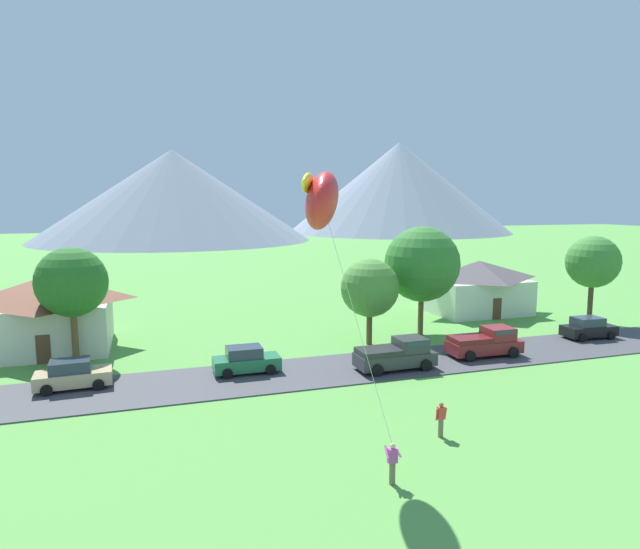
{
  "coord_description": "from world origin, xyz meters",
  "views": [
    {
      "loc": [
        -9.69,
        -6.28,
        10.9
      ],
      "look_at": [
        -1.91,
        17.72,
        7.48
      ],
      "focal_mm": 30.39,
      "sensor_mm": 36.0,
      "label": 1
    }
  ],
  "objects_px": {
    "house_left_center": "(478,286)",
    "pickup_truck_maroon_west_side": "(486,342)",
    "tree_near_left": "(72,282)",
    "watcher_person": "(441,419)",
    "parked_car_black_mid_west": "(588,328)",
    "pickup_truck_charcoal_east_side": "(397,354)",
    "house_leftmost": "(51,311)",
    "tree_center": "(422,264)",
    "tree_left_of_center": "(593,262)",
    "tree_right_of_center": "(370,288)",
    "kite_flyer_with_kite": "(321,201)",
    "parked_car_tan_west_end": "(73,375)",
    "parked_car_green_east_end": "(246,360)"
  },
  "relations": [
    {
      "from": "tree_right_of_center",
      "to": "parked_car_tan_west_end",
      "type": "distance_m",
      "value": 21.08
    },
    {
      "from": "house_leftmost",
      "to": "tree_center",
      "type": "height_order",
      "value": "tree_center"
    },
    {
      "from": "house_leftmost",
      "to": "kite_flyer_with_kite",
      "type": "bearing_deg",
      "value": -56.66
    },
    {
      "from": "house_left_center",
      "to": "parked_car_green_east_end",
      "type": "relative_size",
      "value": 2.28
    },
    {
      "from": "house_leftmost",
      "to": "tree_left_of_center",
      "type": "distance_m",
      "value": 44.83
    },
    {
      "from": "tree_near_left",
      "to": "parked_car_green_east_end",
      "type": "bearing_deg",
      "value": -28.58
    },
    {
      "from": "parked_car_green_east_end",
      "to": "pickup_truck_charcoal_east_side",
      "type": "bearing_deg",
      "value": -13.5
    },
    {
      "from": "house_leftmost",
      "to": "tree_center",
      "type": "relative_size",
      "value": 0.98
    },
    {
      "from": "parked_car_black_mid_west",
      "to": "pickup_truck_charcoal_east_side",
      "type": "xyz_separation_m",
      "value": [
        -18.08,
        -2.58,
        0.19
      ]
    },
    {
      "from": "tree_center",
      "to": "parked_car_green_east_end",
      "type": "relative_size",
      "value": 2.11
    },
    {
      "from": "house_leftmost",
      "to": "tree_right_of_center",
      "type": "relative_size",
      "value": 1.32
    },
    {
      "from": "watcher_person",
      "to": "parked_car_tan_west_end",
      "type": "bearing_deg",
      "value": 144.16
    },
    {
      "from": "house_left_center",
      "to": "tree_left_of_center",
      "type": "xyz_separation_m",
      "value": [
        6.77,
        -7.17,
        2.89
      ]
    },
    {
      "from": "tree_right_of_center",
      "to": "kite_flyer_with_kite",
      "type": "relative_size",
      "value": 0.54
    },
    {
      "from": "tree_right_of_center",
      "to": "parked_car_tan_west_end",
      "type": "xyz_separation_m",
      "value": [
        -20.41,
        -3.93,
        -3.52
      ]
    },
    {
      "from": "tree_left_of_center",
      "to": "parked_car_black_mid_west",
      "type": "bearing_deg",
      "value": -134.92
    },
    {
      "from": "house_leftmost",
      "to": "parked_car_black_mid_west",
      "type": "distance_m",
      "value": 41.41
    },
    {
      "from": "tree_right_of_center",
      "to": "pickup_truck_charcoal_east_side",
      "type": "bearing_deg",
      "value": -97.07
    },
    {
      "from": "pickup_truck_maroon_west_side",
      "to": "tree_left_of_center",
      "type": "bearing_deg",
      "value": 21.77
    },
    {
      "from": "pickup_truck_maroon_west_side",
      "to": "watcher_person",
      "type": "relative_size",
      "value": 3.14
    },
    {
      "from": "tree_left_of_center",
      "to": "parked_car_green_east_end",
      "type": "distance_m",
      "value": 32.45
    },
    {
      "from": "tree_right_of_center",
      "to": "pickup_truck_charcoal_east_side",
      "type": "height_order",
      "value": "tree_right_of_center"
    },
    {
      "from": "house_left_center",
      "to": "tree_center",
      "type": "distance_m",
      "value": 11.66
    },
    {
      "from": "tree_right_of_center",
      "to": "watcher_person",
      "type": "xyz_separation_m",
      "value": [
        -3.33,
        -16.27,
        -3.51
      ]
    },
    {
      "from": "pickup_truck_charcoal_east_side",
      "to": "tree_near_left",
      "type": "bearing_deg",
      "value": 158.16
    },
    {
      "from": "house_leftmost",
      "to": "tree_center",
      "type": "bearing_deg",
      "value": -8.92
    },
    {
      "from": "parked_car_green_east_end",
      "to": "watcher_person",
      "type": "distance_m",
      "value": 13.94
    },
    {
      "from": "tree_near_left",
      "to": "watcher_person",
      "type": "distance_m",
      "value": 25.42
    },
    {
      "from": "parked_car_black_mid_west",
      "to": "pickup_truck_maroon_west_side",
      "type": "height_order",
      "value": "pickup_truck_maroon_west_side"
    },
    {
      "from": "house_left_center",
      "to": "pickup_truck_charcoal_east_side",
      "type": "height_order",
      "value": "house_left_center"
    },
    {
      "from": "house_leftmost",
      "to": "pickup_truck_maroon_west_side",
      "type": "xyz_separation_m",
      "value": [
        29.4,
        -11.59,
        -1.82
      ]
    },
    {
      "from": "house_left_center",
      "to": "pickup_truck_maroon_west_side",
      "type": "xyz_separation_m",
      "value": [
        -8.22,
        -13.16,
        -1.62
      ]
    },
    {
      "from": "tree_near_left",
      "to": "parked_car_tan_west_end",
      "type": "xyz_separation_m",
      "value": [
        0.42,
        -5.51,
        -4.68
      ]
    },
    {
      "from": "parked_car_black_mid_west",
      "to": "watcher_person",
      "type": "relative_size",
      "value": 2.55
    },
    {
      "from": "house_leftmost",
      "to": "kite_flyer_with_kite",
      "type": "xyz_separation_m",
      "value": [
        14.01,
        -21.29,
        8.03
      ]
    },
    {
      "from": "parked_car_black_mid_west",
      "to": "house_left_center",
      "type": "bearing_deg",
      "value": 102.58
    },
    {
      "from": "parked_car_black_mid_west",
      "to": "parked_car_green_east_end",
      "type": "xyz_separation_m",
      "value": [
        -27.55,
        -0.31,
        0.0
      ]
    },
    {
      "from": "parked_car_black_mid_west",
      "to": "pickup_truck_charcoal_east_side",
      "type": "bearing_deg",
      "value": -171.86
    },
    {
      "from": "tree_near_left",
      "to": "house_leftmost",
      "type": "bearing_deg",
      "value": 115.14
    },
    {
      "from": "tree_right_of_center",
      "to": "house_left_center",
      "type": "bearing_deg",
      "value": 27.13
    },
    {
      "from": "parked_car_tan_west_end",
      "to": "kite_flyer_with_kite",
      "type": "bearing_deg",
      "value": -44.66
    },
    {
      "from": "tree_near_left",
      "to": "pickup_truck_maroon_west_side",
      "type": "xyz_separation_m",
      "value": [
        27.34,
        -7.19,
        -4.49
      ]
    },
    {
      "from": "tree_right_of_center",
      "to": "parked_car_black_mid_west",
      "type": "height_order",
      "value": "tree_right_of_center"
    },
    {
      "from": "house_leftmost",
      "to": "tree_left_of_center",
      "type": "xyz_separation_m",
      "value": [
        44.4,
        -5.6,
        2.69
      ]
    },
    {
      "from": "kite_flyer_with_kite",
      "to": "watcher_person",
      "type": "distance_m",
      "value": 11.5
    },
    {
      "from": "tree_center",
      "to": "pickup_truck_charcoal_east_side",
      "type": "xyz_separation_m",
      "value": [
        -6.03,
        -8.01,
        -4.78
      ]
    },
    {
      "from": "house_left_center",
      "to": "kite_flyer_with_kite",
      "type": "relative_size",
      "value": 0.78
    },
    {
      "from": "parked_car_black_mid_west",
      "to": "pickup_truck_charcoal_east_side",
      "type": "distance_m",
      "value": 18.26
    },
    {
      "from": "pickup_truck_maroon_west_side",
      "to": "watcher_person",
      "type": "height_order",
      "value": "pickup_truck_maroon_west_side"
    },
    {
      "from": "house_left_center",
      "to": "tree_right_of_center",
      "type": "height_order",
      "value": "tree_right_of_center"
    }
  ]
}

